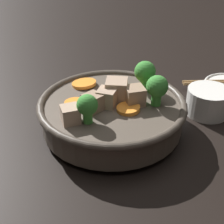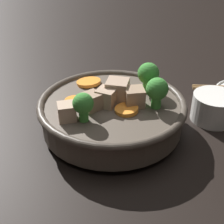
# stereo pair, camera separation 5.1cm
# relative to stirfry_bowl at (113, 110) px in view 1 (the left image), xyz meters

# --- Properties ---
(ground_plane) EXTENTS (3.00, 3.00, 0.00)m
(ground_plane) POSITION_rel_stirfry_bowl_xyz_m (-0.00, -0.00, -0.04)
(ground_plane) COLOR black
(stirfry_bowl) EXTENTS (0.24, 0.24, 0.11)m
(stirfry_bowl) POSITION_rel_stirfry_bowl_xyz_m (0.00, 0.00, 0.00)
(stirfry_bowl) COLOR #51473D
(stirfry_bowl) RESTS_ON ground_plane
(tea_cup) EXTENTS (0.08, 0.08, 0.05)m
(tea_cup) POSITION_rel_stirfry_bowl_xyz_m (0.17, 0.07, -0.01)
(tea_cup) COLOR white
(tea_cup) RESTS_ON ground_plane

